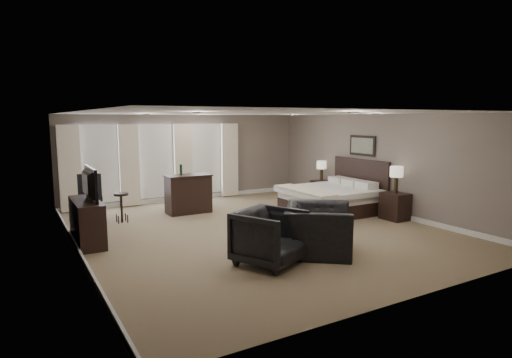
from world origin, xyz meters
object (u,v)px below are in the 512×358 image
tv (86,197)px  desk_chair (90,197)px  bed (329,187)px  bar_stool_right (202,195)px  lamp_near (396,180)px  lamp_far (321,171)px  armchair_near (318,221)px  bar_stool_left (122,208)px  nightstand_far (321,191)px  nightstand_near (395,206)px  dresser (87,222)px  bar_counter (188,194)px  armchair_far (270,235)px

tv → desk_chair: (0.37, 1.92, -0.35)m
bed → bar_stool_right: 3.56m
lamp_near → lamp_far: lamp_near is taller
lamp_far → armchair_near: (-3.29, -4.02, -0.32)m
desk_chair → tv: bearing=86.7°
bar_stool_left → nightstand_far: bearing=-1.9°
bed → bar_stool_left: bed is taller
tv → bed: bearing=-92.0°
nightstand_far → nightstand_near: bearing=-90.0°
dresser → lamp_far: bearing=10.1°
bed → armchair_near: 3.52m
nightstand_far → bar_counter: bar_counter is taller
bed → dresser: 6.04m
armchair_near → bar_stool_left: size_ratio=1.89×
bar_stool_right → desk_chair: (-3.03, -0.25, 0.25)m
tv → bar_counter: (2.78, 1.63, -0.44)m
nightstand_far → lamp_near: 2.98m
armchair_near → nightstand_near: bearing=-32.9°
bar_counter → bar_stool_right: bearing=41.1°
armchair_near → bar_stool_right: bearing=40.9°
bar_stool_left → bar_stool_right: 2.52m
lamp_far → tv: size_ratio=0.53×
bed → nightstand_near: size_ratio=3.24×
bed → dresser: bearing=178.0°
nightstand_near → bar_stool_right: bar_stool_right is taller
bed → armchair_far: bearing=-142.8°
lamp_far → bar_stool_left: bearing=178.1°
lamp_near → bar_counter: (-4.14, 3.29, -0.48)m
lamp_far → bar_stool_left: lamp_far is taller
bed → desk_chair: 6.05m
nightstand_near → armchair_far: (-4.42, -1.23, 0.19)m
bar_counter → bar_stool_right: size_ratio=1.68×
lamp_near → armchair_far: (-4.42, -1.23, -0.48)m
bar_counter → desk_chair: desk_chair is taller
nightstand_far → tv: size_ratio=0.53×
bed → armchair_near: bed is taller
nightstand_far → armchair_far: armchair_far is taller
tv → armchair_far: size_ratio=1.09×
dresser → desk_chair: size_ratio=1.25×
armchair_near → bar_counter: 4.49m
bar_stool_right → desk_chair: bearing=-175.2°
bar_stool_left → desk_chair: size_ratio=0.59×
bed → tv: (-6.03, 0.21, 0.26)m
lamp_far → desk_chair: (-6.55, 0.68, -0.31)m
bar_stool_left → armchair_near: bearing=-58.0°
nightstand_far → tv: 7.06m
armchair_near → bar_stool_left: (-2.63, 4.21, -0.23)m
bar_stool_right → bar_stool_left: bearing=-162.9°
dresser → bar_stool_left: 1.75m
bar_stool_left → desk_chair: 0.83m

